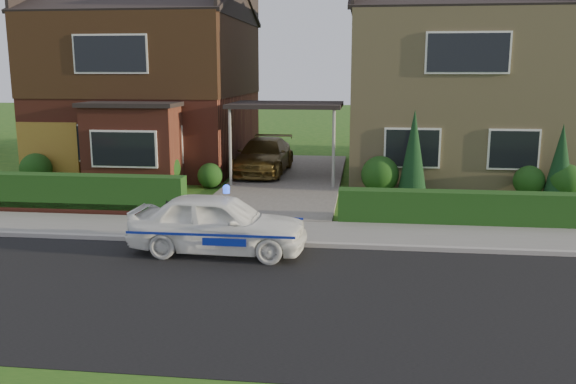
# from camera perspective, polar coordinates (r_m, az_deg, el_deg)

# --- Properties ---
(ground) EXTENTS (120.00, 120.00, 0.00)m
(ground) POSITION_cam_1_polar(r_m,az_deg,el_deg) (10.98, -7.41, -9.39)
(ground) COLOR #1F5115
(ground) RESTS_ON ground
(road) EXTENTS (60.00, 6.00, 0.02)m
(road) POSITION_cam_1_polar(r_m,az_deg,el_deg) (10.98, -7.41, -9.39)
(road) COLOR black
(road) RESTS_ON ground
(kerb) EXTENTS (60.00, 0.16, 0.12)m
(kerb) POSITION_cam_1_polar(r_m,az_deg,el_deg) (13.78, -4.27, -4.73)
(kerb) COLOR #9E9993
(kerb) RESTS_ON ground
(sidewalk) EXTENTS (60.00, 2.00, 0.10)m
(sidewalk) POSITION_cam_1_polar(r_m,az_deg,el_deg) (14.78, -3.47, -3.66)
(sidewalk) COLOR slate
(sidewalk) RESTS_ON ground
(driveway) EXTENTS (3.80, 12.00, 0.12)m
(driveway) POSITION_cam_1_polar(r_m,az_deg,el_deg) (21.44, -0.12, 1.10)
(driveway) COLOR #666059
(driveway) RESTS_ON ground
(house_left) EXTENTS (7.50, 9.53, 7.25)m
(house_left) POSITION_cam_1_polar(r_m,az_deg,el_deg) (25.28, -12.63, 10.93)
(house_left) COLOR brown
(house_left) RESTS_ON ground
(house_right) EXTENTS (7.50, 8.06, 7.25)m
(house_right) POSITION_cam_1_polar(r_m,az_deg,el_deg) (24.14, 14.84, 10.47)
(house_right) COLOR tan
(house_right) RESTS_ON ground
(carport_link) EXTENTS (3.80, 3.00, 2.77)m
(carport_link) POSITION_cam_1_polar(r_m,az_deg,el_deg) (21.09, -0.14, 8.04)
(carport_link) COLOR black
(carport_link) RESTS_ON ground
(garage_door) EXTENTS (2.20, 0.10, 2.10)m
(garage_door) POSITION_cam_1_polar(r_m,az_deg,el_deg) (22.85, -21.50, 3.46)
(garage_door) COLOR olive
(garage_door) RESTS_ON ground
(dwarf_wall) EXTENTS (7.70, 0.25, 0.36)m
(dwarf_wall) POSITION_cam_1_polar(r_m,az_deg,el_deg) (17.80, -21.43, -1.42)
(dwarf_wall) COLOR brown
(dwarf_wall) RESTS_ON ground
(hedge_left) EXTENTS (7.50, 0.55, 0.90)m
(hedge_left) POSITION_cam_1_polar(r_m,az_deg,el_deg) (17.97, -21.16, -1.88)
(hedge_left) COLOR #193C13
(hedge_left) RESTS_ON ground
(hedge_right) EXTENTS (7.50, 0.55, 0.80)m
(hedge_right) POSITION_cam_1_polar(r_m,az_deg,el_deg) (16.08, 18.21, -3.17)
(hedge_right) COLOR #193C13
(hedge_right) RESTS_ON ground
(shrub_left_far) EXTENTS (1.08, 1.08, 1.08)m
(shrub_left_far) POSITION_cam_1_polar(r_m,az_deg,el_deg) (22.64, -22.51, 2.01)
(shrub_left_far) COLOR #193C13
(shrub_left_far) RESTS_ON ground
(shrub_left_mid) EXTENTS (1.32, 1.32, 1.32)m
(shrub_left_mid) POSITION_cam_1_polar(r_m,az_deg,el_deg) (20.60, -11.84, 2.13)
(shrub_left_mid) COLOR #193C13
(shrub_left_mid) RESTS_ON ground
(shrub_left_near) EXTENTS (0.84, 0.84, 0.84)m
(shrub_left_near) POSITION_cam_1_polar(r_m,az_deg,el_deg) (20.47, -7.30, 1.54)
(shrub_left_near) COLOR #193C13
(shrub_left_near) RESTS_ON ground
(shrub_right_near) EXTENTS (1.20, 1.20, 1.20)m
(shrub_right_near) POSITION_cam_1_polar(r_m,az_deg,el_deg) (19.62, 8.61, 1.61)
(shrub_right_near) COLOR #193C13
(shrub_right_near) RESTS_ON ground
(shrub_right_mid) EXTENTS (0.96, 0.96, 0.96)m
(shrub_right_mid) POSITION_cam_1_polar(r_m,az_deg,el_deg) (20.39, 21.62, 0.96)
(shrub_right_mid) COLOR #193C13
(shrub_right_mid) RESTS_ON ground
(shrub_right_far) EXTENTS (1.08, 1.08, 1.08)m
(shrub_right_far) POSITION_cam_1_polar(r_m,az_deg,el_deg) (20.37, 24.56, 0.90)
(shrub_right_far) COLOR #193C13
(shrub_right_far) RESTS_ON ground
(conifer_a) EXTENTS (0.90, 0.90, 2.60)m
(conifer_a) POSITION_cam_1_polar(r_m,az_deg,el_deg) (19.37, 11.64, 3.48)
(conifer_a) COLOR black
(conifer_a) RESTS_ON ground
(conifer_b) EXTENTS (0.90, 0.90, 2.20)m
(conifer_b) POSITION_cam_1_polar(r_m,az_deg,el_deg) (20.23, 24.15, 2.47)
(conifer_b) COLOR black
(conifer_b) RESTS_ON ground
(police_car) EXTENTS (3.49, 3.84, 1.46)m
(police_car) POSITION_cam_1_polar(r_m,az_deg,el_deg) (13.10, -6.52, -2.98)
(police_car) COLOR white
(police_car) RESTS_ON ground
(driveway_car) EXTENTS (1.91, 4.42, 1.27)m
(driveway_car) POSITION_cam_1_polar(r_m,az_deg,el_deg) (22.58, -2.28, 3.40)
(driveway_car) COLOR brown
(driveway_car) RESTS_ON driveway
(potted_plant_b) EXTENTS (0.47, 0.45, 0.67)m
(potted_plant_b) POSITION_cam_1_polar(r_m,az_deg,el_deg) (19.32, -20.42, 0.08)
(potted_plant_b) COLOR gray
(potted_plant_b) RESTS_ON ground
(potted_plant_c) EXTENTS (0.46, 0.46, 0.77)m
(potted_plant_c) POSITION_cam_1_polar(r_m,az_deg,el_deg) (17.64, -12.36, -0.33)
(potted_plant_c) COLOR gray
(potted_plant_c) RESTS_ON ground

